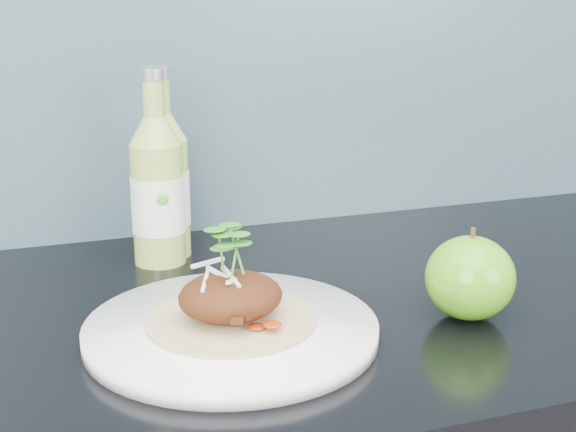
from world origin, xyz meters
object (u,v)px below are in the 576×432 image
dinner_plate (231,330)px  green_apple (470,278)px  cider_bottle_right (163,186)px  cider_bottle_left (158,191)px

dinner_plate → green_apple: (0.25, -0.03, 0.04)m
dinner_plate → cider_bottle_right: 0.28m
dinner_plate → cider_bottle_left: cider_bottle_left is taller
cider_bottle_left → cider_bottle_right: bearing=57.6°
cider_bottle_left → cider_bottle_right: 0.03m
green_apple → cider_bottle_right: (-0.26, 0.31, 0.05)m
dinner_plate → green_apple: bearing=-7.8°
cider_bottle_left → cider_bottle_right: size_ratio=1.00×
green_apple → cider_bottle_left: (-0.27, 0.28, 0.05)m
dinner_plate → green_apple: size_ratio=2.78×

